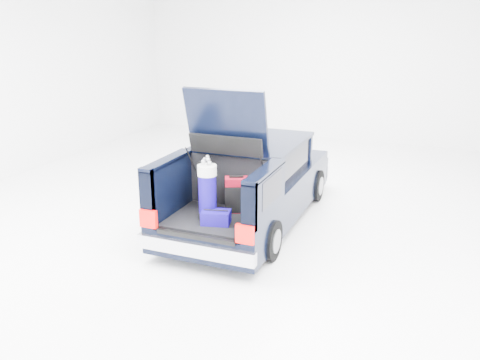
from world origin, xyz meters
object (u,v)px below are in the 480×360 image
at_px(car, 253,183).
at_px(blue_duffel, 216,217).
at_px(blue_golf_bag, 207,192).
at_px(red_suitcase, 236,195).
at_px(black_golf_bag, 207,186).

distance_m(car, blue_duffel, 1.81).
xyz_separation_m(blue_golf_bag, blue_duffel, (0.18, -0.11, -0.33)).
bearing_deg(red_suitcase, blue_duffel, -122.72).
xyz_separation_m(red_suitcase, black_golf_bag, (-0.45, -0.08, 0.12)).
bearing_deg(black_golf_bag, blue_golf_bag, -56.11).
height_order(car, blue_duffel, car).
bearing_deg(black_golf_bag, blue_duffel, -45.37).
xyz_separation_m(black_golf_bag, blue_golf_bag, (0.19, -0.38, 0.04)).
xyz_separation_m(car, black_golf_bag, (-0.26, -1.32, 0.31)).
height_order(car, red_suitcase, car).
distance_m(red_suitcase, blue_duffel, 0.60).
height_order(blue_golf_bag, blue_duffel, blue_golf_bag).
bearing_deg(car, blue_golf_bag, -92.41).
relative_size(red_suitcase, blue_duffel, 1.24).
bearing_deg(blue_golf_bag, car, 69.48).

